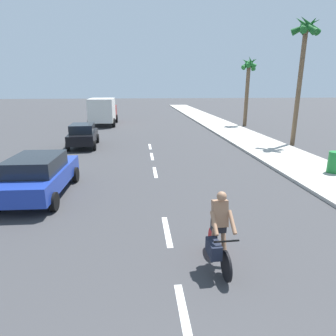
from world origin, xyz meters
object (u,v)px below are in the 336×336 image
cyclist (218,234)px  parked_car_blue (39,174)px  delivery_truck (103,111)px  palm_tree_mid (304,45)px  trash_bin_near (335,162)px  parked_car_black (83,135)px  palm_tree_far (248,74)px

cyclist → parked_car_blue: cyclist is taller
cyclist → delivery_truck: size_ratio=0.29×
palm_tree_mid → trash_bin_near: 9.30m
trash_bin_near → delivery_truck: bearing=123.2°
parked_car_blue → parked_car_black: same height
cyclist → trash_bin_near: 9.67m
delivery_truck → trash_bin_near: bearing=-57.0°
delivery_truck → palm_tree_mid: palm_tree_mid is taller
delivery_truck → palm_tree_far: size_ratio=0.89×
parked_car_black → cyclist: bearing=-72.2°
palm_tree_mid → palm_tree_far: palm_tree_mid is taller
palm_tree_mid → palm_tree_far: 10.27m
cyclist → palm_tree_far: bearing=-113.1°
cyclist → parked_car_black: (-5.51, 14.29, 0.01)m
palm_tree_far → trash_bin_near: palm_tree_far is taller
parked_car_black → palm_tree_far: size_ratio=0.58×
parked_car_black → palm_tree_far: 17.97m
delivery_truck → palm_tree_far: (14.73, -2.32, 3.71)m
palm_tree_mid → trash_bin_near: size_ratio=8.61×
parked_car_black → trash_bin_near: size_ratio=4.13×
delivery_truck → palm_tree_mid: (14.46, -12.50, 5.04)m
parked_car_blue → trash_bin_near: size_ratio=4.61×
parked_car_black → palm_tree_mid: bearing=-7.1°
parked_car_blue → parked_car_black: size_ratio=1.12×
delivery_truck → trash_bin_near: (12.71, -19.46, -0.87)m
delivery_truck → parked_car_black: bearing=-90.5°
cyclist → parked_car_blue: (-5.49, 5.07, 0.01)m
parked_car_black → delivery_truck: delivery_truck is taller
palm_tree_mid → trash_bin_near: palm_tree_mid is taller
cyclist → parked_car_blue: size_ratio=0.40×
cyclist → trash_bin_near: (7.27, 6.37, -0.20)m
palm_tree_far → trash_bin_near: (-2.02, -17.13, -4.58)m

